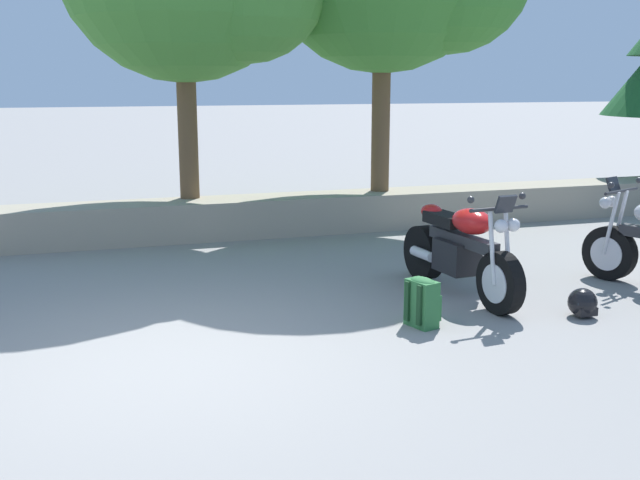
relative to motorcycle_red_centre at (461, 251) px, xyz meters
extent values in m
plane|color=gray|center=(-3.23, -0.97, -0.49)|extent=(120.00, 120.00, 0.00)
cube|color=gray|center=(-3.23, 3.83, -0.21)|extent=(36.00, 0.80, 0.55)
cylinder|color=black|center=(0.07, -0.69, -0.18)|extent=(0.20, 0.63, 0.62)
cylinder|color=black|center=(-0.07, 0.74, -0.18)|extent=(0.24, 0.63, 0.62)
cylinder|color=silver|center=(0.07, -0.69, -0.18)|extent=(0.20, 0.40, 0.38)
cube|color=black|center=(-0.01, 0.08, -0.08)|extent=(0.37, 0.51, 0.34)
cube|color=#2D2D30|center=(0.00, -0.02, 0.12)|extent=(0.25, 1.11, 0.12)
ellipsoid|color=red|center=(0.02, -0.17, 0.34)|extent=(0.39, 0.55, 0.26)
cube|color=black|center=(-0.03, 0.30, 0.28)|extent=(0.31, 0.58, 0.12)
ellipsoid|color=red|center=(-0.06, 0.60, 0.32)|extent=(0.25, 0.30, 0.16)
cylinder|color=#2D2D30|center=(0.06, -0.61, 0.54)|extent=(0.66, 0.10, 0.04)
sphere|color=silver|center=(0.15, -0.74, 0.40)|extent=(0.13, 0.13, 0.13)
sphere|color=silver|center=(0.01, -0.76, 0.40)|extent=(0.13, 0.13, 0.13)
cube|color=#26282D|center=(0.07, -0.71, 0.60)|extent=(0.21, 0.11, 0.18)
cylinder|color=silver|center=(-0.21, 0.49, -0.13)|extent=(0.15, 0.39, 0.11)
cylinder|color=silver|center=(0.16, -0.64, 0.18)|extent=(0.06, 0.17, 0.73)
cylinder|color=silver|center=(-0.02, -0.66, 0.18)|extent=(0.06, 0.17, 0.73)
sphere|color=#2D2D30|center=(0.36, -0.54, 0.64)|extent=(0.07, 0.07, 0.07)
sphere|color=#2D2D30|center=(-0.24, -0.60, 0.64)|extent=(0.07, 0.07, 0.07)
cylinder|color=black|center=(1.94, 0.09, -0.18)|extent=(0.37, 0.63, 0.62)
cylinder|color=silver|center=(1.94, 0.09, -0.18)|extent=(0.30, 0.42, 0.38)
cylinder|color=#2D2D30|center=(1.97, 0.01, 0.54)|extent=(0.62, 0.29, 0.04)
sphere|color=silver|center=(1.85, 0.11, 0.40)|extent=(0.13, 0.13, 0.13)
sphere|color=silver|center=(1.98, 0.17, 0.40)|extent=(0.13, 0.13, 0.13)
cube|color=#26282D|center=(1.93, 0.10, 0.60)|extent=(0.22, 0.16, 0.18)
cylinder|color=silver|center=(1.87, 0.01, 0.18)|extent=(0.10, 0.17, 0.73)
cylinder|color=silver|center=(2.04, 0.08, 0.18)|extent=(0.10, 0.17, 0.73)
sphere|color=#2D2D30|center=(1.71, -0.14, 0.64)|extent=(0.07, 0.07, 0.07)
sphere|color=#2D2D30|center=(2.26, 0.09, 0.64)|extent=(0.07, 0.07, 0.07)
cube|color=#2D6B38|center=(-0.82, -0.82, -0.27)|extent=(0.26, 0.34, 0.44)
cube|color=#2D6B38|center=(-0.71, -0.79, -0.31)|extent=(0.12, 0.24, 0.24)
ellipsoid|color=#2D6B38|center=(-0.82, -0.82, -0.06)|extent=(0.25, 0.32, 0.08)
cube|color=#193A1E|center=(-0.95, -0.77, -0.25)|extent=(0.04, 0.06, 0.37)
cube|color=#193A1E|center=(-0.90, -0.93, -0.25)|extent=(0.04, 0.06, 0.37)
sphere|color=black|center=(0.79, -1.01, -0.35)|extent=(0.28, 0.28, 0.28)
ellipsoid|color=black|center=(0.79, -1.09, -0.34)|extent=(0.23, 0.06, 0.12)
cube|color=black|center=(0.79, -1.09, -0.42)|extent=(0.20, 0.08, 0.08)
cylinder|color=brown|center=(-2.25, 4.09, 1.10)|extent=(0.28, 0.28, 2.07)
cylinder|color=brown|center=(0.66, 3.94, 1.18)|extent=(0.28, 0.28, 2.23)
camera|label=1|loc=(-3.75, -6.98, 1.77)|focal=42.72mm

